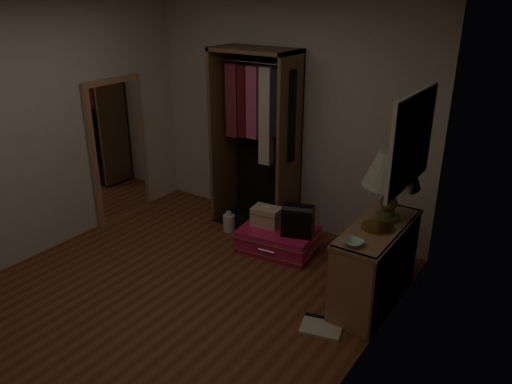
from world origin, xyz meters
TOP-DOWN VIEW (x-y plane):
  - ground at (0.00, 0.00)m, footprint 4.00×4.00m
  - room_walls at (0.08, 0.04)m, footprint 3.52×4.02m
  - console_bookshelf at (1.54, 1.04)m, footprint 0.42×1.12m
  - open_wardrobe at (-0.22, 1.77)m, footprint 0.97×0.50m
  - floor_mirror at (-1.70, 1.00)m, footprint 0.06×0.80m
  - pink_suitcase at (0.33, 1.33)m, footprint 0.88×0.68m
  - train_case at (0.17, 1.34)m, footprint 0.32×0.24m
  - black_bag at (0.56, 1.34)m, footprint 0.37×0.30m
  - table_lamp at (1.54, 1.19)m, footprint 0.63×0.63m
  - brass_tray at (1.54, 0.97)m, footprint 0.37×0.37m
  - ceramic_bowl at (1.49, 0.57)m, footprint 0.19×0.19m
  - white_jug at (-0.39, 1.40)m, footprint 0.18×0.18m
  - floor_book at (1.35, 0.40)m, footprint 0.39×0.35m

SIDE VIEW (x-z plane):
  - ground at x=0.00m, z-range 0.00..0.00m
  - floor_book at x=1.35m, z-range 0.00..0.03m
  - white_jug at x=-0.39m, z-range -0.02..0.22m
  - pink_suitcase at x=0.33m, z-range 0.00..0.25m
  - train_case at x=0.17m, z-range 0.24..0.46m
  - console_bookshelf at x=1.54m, z-range 0.02..0.77m
  - black_bag at x=0.56m, z-range 0.25..0.60m
  - brass_tray at x=1.54m, z-range 0.75..0.77m
  - ceramic_bowl at x=1.49m, z-range 0.75..0.79m
  - floor_mirror at x=-1.70m, z-range 0.00..1.70m
  - table_lamp at x=1.54m, z-range 0.89..1.51m
  - open_wardrobe at x=-0.22m, z-range 0.19..2.24m
  - room_walls at x=0.08m, z-range 0.20..2.80m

